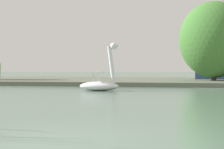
% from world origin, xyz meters
% --- Properties ---
extents(ground_plane, '(471.71, 471.71, 0.00)m').
position_xyz_m(ground_plane, '(0.00, 0.00, 0.00)').
color(ground_plane, '#567060').
extents(shore_bank_far, '(122.29, 22.72, 0.36)m').
position_xyz_m(shore_bank_far, '(0.00, 32.65, 0.18)').
color(shore_bank_far, '#5B6051').
rests_on(shore_bank_far, ground_plane).
extents(swan_boat, '(2.67, 1.44, 3.09)m').
position_xyz_m(swan_boat, '(-2.89, 15.92, 0.54)').
color(swan_boat, white).
rests_on(swan_boat, ground_plane).
extents(tree_willow_overhanging, '(7.96, 8.24, 7.33)m').
position_xyz_m(tree_willow_overhanging, '(4.98, 27.87, 4.15)').
color(tree_willow_overhanging, '#423323').
rests_on(tree_willow_overhanging, shore_bank_far).
extents(parked_van, '(4.35, 2.25, 1.75)m').
position_xyz_m(parked_van, '(5.56, 33.15, 1.31)').
color(parked_van, navy).
rests_on(parked_van, shore_bank_far).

